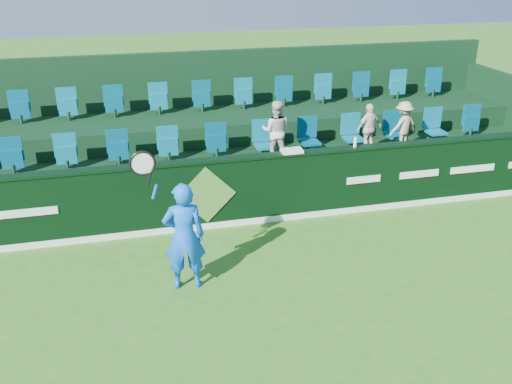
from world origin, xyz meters
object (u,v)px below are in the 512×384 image
object	(u,v)px
spectator_middle	(369,128)
towel	(292,151)
spectator_left	(276,131)
spectator_right	(403,126)
tennis_player	(184,236)
drinks_bottle	(355,142)

from	to	relation	value
spectator_middle	towel	world-z (taller)	spectator_middle
spectator_left	spectator_right	bearing A→B (deg)	-156.22
tennis_player	spectator_middle	world-z (taller)	tennis_player
tennis_player	drinks_bottle	xyz separation A→B (m)	(3.56, 1.95, 0.56)
spectator_middle	towel	xyz separation A→B (m)	(-2.06, -1.12, 0.05)
spectator_left	towel	world-z (taller)	spectator_left
spectator_middle	drinks_bottle	distance (m)	1.38
spectator_middle	drinks_bottle	xyz separation A→B (m)	(-0.80, -1.12, 0.12)
spectator_left	spectator_middle	bearing A→B (deg)	-156.22
towel	drinks_bottle	world-z (taller)	drinks_bottle
tennis_player	spectator_right	size ratio (longest dim) A/B	2.24
spectator_middle	drinks_bottle	world-z (taller)	spectator_middle
drinks_bottle	spectator_middle	bearing A→B (deg)	54.47
tennis_player	towel	world-z (taller)	tennis_player
towel	spectator_left	bearing A→B (deg)	89.52
spectator_middle	towel	size ratio (longest dim) A/B	2.69
tennis_player	spectator_left	bearing A→B (deg)	53.03
tennis_player	towel	bearing A→B (deg)	40.26
spectator_middle	spectator_right	xyz separation A→B (m)	(0.80, 0.00, -0.00)
drinks_bottle	towel	bearing A→B (deg)	180.00
tennis_player	towel	size ratio (longest dim) A/B	6.01
tennis_player	spectator_left	xyz separation A→B (m)	(2.31, 3.07, 0.54)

